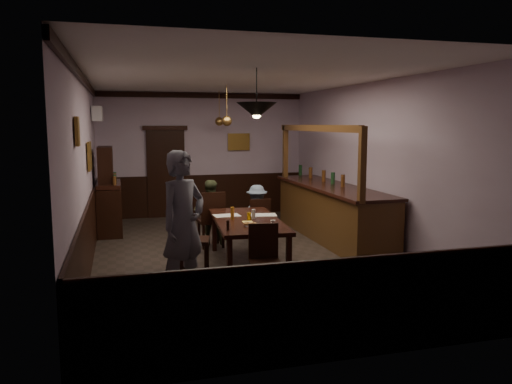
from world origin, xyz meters
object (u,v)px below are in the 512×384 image
object	(u,v)px
pendant_brass_far	(219,122)
bar_counter	(331,210)
dining_table	(247,223)
soda_can	(249,216)
chair_far_right	(259,220)
person_seated_left	(210,212)
chair_near	(264,256)
chair_side	(188,235)
person_seated_right	(257,214)
sideboard	(109,199)
pendant_iron	(257,111)
person_standing	(183,224)
chair_far_left	(212,217)
pendant_brass_mid	(227,121)
coffee_cup	(273,222)

from	to	relation	value
pendant_brass_far	bar_counter	bearing A→B (deg)	-57.00
dining_table	soda_can	xyz separation A→B (m)	(0.01, -0.07, 0.12)
chair_far_right	soda_can	distance (m)	1.45
person_seated_left	bar_counter	world-z (taller)	bar_counter
chair_near	chair_side	world-z (taller)	chair_side
person_seated_right	sideboard	distance (m)	3.17
person_seated_left	sideboard	xyz separation A→B (m)	(-1.83, 1.53, 0.11)
soda_can	pendant_iron	distance (m)	1.77
person_standing	chair_near	bearing A→B (deg)	-44.19
chair_far_right	person_seated_right	xyz separation A→B (m)	(0.02, 0.27, 0.06)
person_seated_left	bar_counter	distance (m)	2.38
chair_far_left	person_standing	bearing A→B (deg)	67.29
chair_near	sideboard	world-z (taller)	sideboard
chair_far_right	person_seated_right	world-z (taller)	person_seated_right
sideboard	pendant_iron	xyz separation A→B (m)	(2.08, -3.91, 1.71)
pendant_brass_far	chair_side	bearing A→B (deg)	-107.68
person_standing	pendant_iron	bearing A→B (deg)	-16.98
chair_near	soda_can	world-z (taller)	chair_near
soda_can	pendant_brass_mid	bearing A→B (deg)	86.33
soda_can	pendant_iron	bearing A→B (deg)	-96.24
person_seated_left	bar_counter	size ratio (longest dim) A/B	0.31
person_seated_left	pendant_iron	xyz separation A→B (m)	(0.25, -2.38, 1.82)
soda_can	sideboard	world-z (taller)	sideboard
chair_far_right	pendant_brass_mid	xyz separation A→B (m)	(-0.39, 0.99, 1.81)
person_seated_left	soda_can	size ratio (longest dim) A/B	10.10
chair_far_right	soda_can	world-z (taller)	chair_far_right
sideboard	pendant_brass_far	bearing A→B (deg)	19.49
coffee_cup	pendant_iron	xyz separation A→B (m)	(-0.31, -0.20, 1.62)
chair_near	person_seated_right	distance (m)	2.91
soda_can	person_seated_left	bearing A→B (deg)	101.47
chair_near	person_standing	size ratio (longest dim) A/B	0.48
chair_near	pendant_brass_far	xyz separation A→B (m)	(0.46, 5.32, 1.79)
chair_far_left	chair_side	distance (m)	1.54
chair_far_left	chair_far_right	distance (m)	0.89
chair_far_right	person_standing	xyz separation A→B (m)	(-1.70, -2.40, 0.47)
soda_can	pendant_brass_mid	distance (m)	2.74
dining_table	sideboard	world-z (taller)	sideboard
chair_far_left	pendant_brass_far	world-z (taller)	pendant_brass_far
dining_table	chair_far_right	bearing A→B (deg)	65.95
coffee_cup	dining_table	bearing A→B (deg)	116.59
chair_side	bar_counter	size ratio (longest dim) A/B	0.27
chair_side	pendant_brass_far	distance (m)	4.64
person_standing	pendant_brass_far	distance (m)	5.54
coffee_cup	chair_side	bearing A→B (deg)	162.37
dining_table	sideboard	bearing A→B (deg)	124.67
dining_table	person_seated_left	size ratio (longest dim) A/B	1.88
bar_counter	pendant_brass_far	bearing A→B (deg)	123.00
chair_near	pendant_brass_far	world-z (taller)	pendant_brass_far
chair_near	pendant_iron	world-z (taller)	pendant_iron
dining_table	chair_near	xyz separation A→B (m)	(-0.10, -1.32, -0.18)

